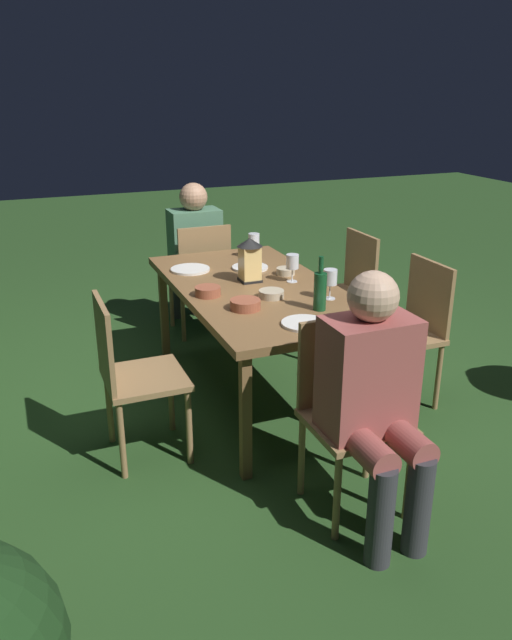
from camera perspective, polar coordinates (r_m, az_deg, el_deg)
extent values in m
plane|color=#26471E|center=(3.96, 0.00, -6.83)|extent=(16.00, 16.00, 0.00)
cube|color=brown|center=(3.69, 0.00, 2.81)|extent=(1.73, 0.89, 0.04)
cube|color=brown|center=(3.34, 11.24, -6.34)|extent=(0.05, 0.05, 0.68)
cube|color=brown|center=(4.63, 0.62, 1.95)|extent=(0.05, 0.05, 0.68)
cube|color=brown|center=(3.03, -0.96, -8.91)|extent=(0.05, 0.05, 0.68)
cube|color=brown|center=(4.41, -8.42, 0.74)|extent=(0.05, 0.05, 0.68)
cube|color=#937047|center=(4.83, -5.28, 3.88)|extent=(0.40, 0.42, 0.03)
cube|color=#937047|center=(4.60, -4.69, 5.94)|extent=(0.03, 0.40, 0.42)
cylinder|color=#937047|center=(5.01, -7.74, 1.71)|extent=(0.03, 0.03, 0.42)
cylinder|color=#937047|center=(5.11, -3.83, 2.22)|extent=(0.03, 0.03, 0.42)
cylinder|color=#937047|center=(4.70, -6.68, 0.45)|extent=(0.03, 0.03, 0.42)
cylinder|color=#937047|center=(4.80, -2.55, 1.01)|extent=(0.03, 0.03, 0.42)
cube|color=#4C7A5B|center=(4.82, -5.60, 7.09)|extent=(0.24, 0.38, 0.50)
sphere|color=tan|center=(4.75, -5.75, 11.13)|extent=(0.21, 0.21, 0.21)
cylinder|color=#4C7A5B|center=(4.99, -6.96, 4.69)|extent=(0.36, 0.13, 0.13)
cylinder|color=#4C7A5B|center=(5.03, -4.98, 4.92)|extent=(0.36, 0.13, 0.13)
cylinder|color=#333338|center=(5.20, -7.32, 2.62)|extent=(0.11, 0.11, 0.45)
cylinder|color=#333338|center=(5.25, -5.42, 2.86)|extent=(0.11, 0.11, 0.45)
cube|color=#937047|center=(2.82, 9.18, -9.31)|extent=(0.40, 0.42, 0.03)
cube|color=#937047|center=(2.86, 7.53, -3.69)|extent=(0.03, 0.40, 0.42)
cylinder|color=#937047|center=(2.91, 13.81, -13.89)|extent=(0.03, 0.03, 0.42)
cylinder|color=#937047|center=(2.74, 7.42, -15.80)|extent=(0.03, 0.03, 0.42)
cylinder|color=#937047|center=(3.14, 10.21, -10.75)|extent=(0.03, 0.03, 0.42)
cylinder|color=#937047|center=(2.99, 4.19, -12.26)|extent=(0.03, 0.03, 0.42)
cube|color=#9E4C47|center=(2.65, 10.17, -4.94)|extent=(0.24, 0.38, 0.50)
sphere|color=#D1A889|center=(2.52, 10.66, 2.12)|extent=(0.21, 0.21, 0.21)
cylinder|color=#9E4C47|center=(2.71, 13.07, -10.30)|extent=(0.36, 0.13, 0.13)
cylinder|color=#9E4C47|center=(2.62, 9.76, -11.19)|extent=(0.36, 0.13, 0.13)
cylinder|color=#333338|center=(2.73, 14.60, -16.12)|extent=(0.11, 0.11, 0.45)
cylinder|color=#333338|center=(2.65, 11.30, -17.22)|extent=(0.11, 0.11, 0.45)
cube|color=#937047|center=(4.42, 7.34, 2.16)|extent=(0.42, 0.40, 0.03)
cube|color=#937047|center=(4.45, 9.59, 5.19)|extent=(0.40, 0.02, 0.42)
cylinder|color=#937047|center=(4.27, 6.37, -1.69)|extent=(0.03, 0.03, 0.42)
cylinder|color=#937047|center=(4.57, 4.25, -0.09)|extent=(0.03, 0.03, 0.42)
cylinder|color=#937047|center=(4.44, 10.25, -1.04)|extent=(0.03, 0.03, 0.42)
cylinder|color=#937047|center=(4.72, 7.96, 0.47)|extent=(0.03, 0.03, 0.42)
cube|color=#937047|center=(3.80, 13.00, -1.37)|extent=(0.42, 0.40, 0.03)
cube|color=#937047|center=(3.83, 15.59, 2.16)|extent=(0.40, 0.02, 0.42)
cylinder|color=#937047|center=(3.67, 12.10, -5.99)|extent=(0.03, 0.03, 0.42)
cylinder|color=#937047|center=(3.94, 9.23, -3.85)|extent=(0.03, 0.03, 0.42)
cylinder|color=#937047|center=(3.86, 16.33, -5.02)|extent=(0.03, 0.03, 0.42)
cylinder|color=#937047|center=(4.12, 13.30, -3.05)|extent=(0.03, 0.03, 0.42)
cube|color=#937047|center=(3.23, -10.09, -5.25)|extent=(0.42, 0.40, 0.03)
cube|color=#937047|center=(3.11, -13.71, -2.03)|extent=(0.40, 0.03, 0.42)
cylinder|color=#937047|center=(3.52, -7.79, -6.90)|extent=(0.03, 0.03, 0.42)
cylinder|color=#937047|center=(3.22, -6.13, -9.71)|extent=(0.03, 0.03, 0.42)
cylinder|color=#937047|center=(3.47, -13.27, -7.77)|extent=(0.03, 0.03, 0.42)
cylinder|color=#937047|center=(3.16, -12.17, -10.73)|extent=(0.03, 0.03, 0.42)
cube|color=black|center=(3.76, -0.57, 3.68)|extent=(0.12, 0.12, 0.01)
cube|color=#F9D17A|center=(3.73, -0.57, 5.26)|extent=(0.11, 0.11, 0.20)
cone|color=black|center=(3.70, -0.58, 7.12)|extent=(0.15, 0.15, 0.05)
cylinder|color=#144723|center=(3.27, 5.87, 2.59)|extent=(0.07, 0.07, 0.20)
cylinder|color=#144723|center=(3.23, 5.97, 5.03)|extent=(0.03, 0.03, 0.09)
cylinder|color=silver|center=(3.76, 3.31, 3.54)|extent=(0.06, 0.06, 0.00)
cylinder|color=silver|center=(3.75, 3.33, 4.15)|extent=(0.01, 0.01, 0.08)
cylinder|color=silver|center=(3.73, 3.35, 5.37)|extent=(0.08, 0.08, 0.08)
cylinder|color=maroon|center=(3.73, 3.35, 5.02)|extent=(0.07, 0.07, 0.03)
cylinder|color=silver|center=(3.48, 6.73, 1.97)|extent=(0.06, 0.06, 0.00)
cylinder|color=silver|center=(3.46, 6.76, 2.63)|extent=(0.01, 0.01, 0.08)
cylinder|color=silver|center=(3.44, 6.81, 3.93)|extent=(0.08, 0.08, 0.08)
cylinder|color=maroon|center=(3.45, 6.80, 3.55)|extent=(0.07, 0.07, 0.03)
cylinder|color=silver|center=(3.14, 9.39, -0.29)|extent=(0.06, 0.06, 0.00)
cylinder|color=silver|center=(3.12, 9.43, 0.43)|extent=(0.01, 0.01, 0.08)
cylinder|color=silver|center=(3.10, 9.52, 1.86)|extent=(0.08, 0.08, 0.08)
cylinder|color=maroon|center=(3.10, 9.49, 1.45)|extent=(0.07, 0.07, 0.03)
cylinder|color=silver|center=(4.28, -0.19, 5.74)|extent=(0.06, 0.06, 0.00)
cylinder|color=silver|center=(4.27, -0.19, 6.28)|extent=(0.01, 0.01, 0.08)
cylinder|color=silver|center=(4.25, -0.19, 7.36)|extent=(0.08, 0.08, 0.08)
cylinder|color=maroon|center=(4.26, -0.19, 7.04)|extent=(0.07, 0.07, 0.03)
cylinder|color=white|center=(3.09, 4.46, -0.32)|extent=(0.23, 0.23, 0.01)
cylinder|color=white|center=(4.02, -0.55, 4.83)|extent=(0.23, 0.23, 0.01)
cylinder|color=white|center=(4.01, -6.04, 4.63)|extent=(0.25, 0.25, 0.01)
cylinder|color=#9E5138|center=(3.29, -0.99, 1.43)|extent=(0.16, 0.16, 0.05)
cylinder|color=#424C1E|center=(3.28, -0.99, 1.61)|extent=(0.14, 0.14, 0.02)
cylinder|color=#BCAD8E|center=(3.47, 1.36, 2.39)|extent=(0.14, 0.14, 0.04)
cylinder|color=tan|center=(3.47, 1.36, 2.52)|extent=(0.12, 0.12, 0.01)
cylinder|color=#9E5138|center=(3.51, -4.43, 2.64)|extent=(0.15, 0.15, 0.05)
cylinder|color=#477533|center=(3.50, -4.43, 2.80)|extent=(0.12, 0.12, 0.02)
cylinder|color=#BCAD8E|center=(3.90, 2.73, 4.48)|extent=(0.12, 0.12, 0.04)
cylinder|color=beige|center=(3.90, 2.73, 4.60)|extent=(0.10, 0.10, 0.01)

